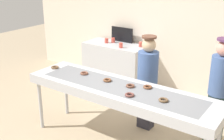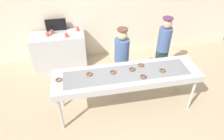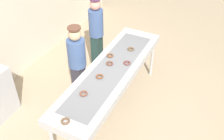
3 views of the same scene
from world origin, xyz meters
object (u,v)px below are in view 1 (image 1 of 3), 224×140
at_px(chocolate_donut_4, 107,80).
at_px(worker_assistant, 147,78).
at_px(chocolate_donut_6, 148,87).
at_px(paper_cup_3, 121,45).
at_px(fryer_conveyor, 119,92).
at_px(chocolate_donut_2, 130,86).
at_px(menu_display, 122,35).
at_px(chocolate_donut_5, 84,73).
at_px(chocolate_donut_0, 163,100).
at_px(worker_baker, 219,88).
at_px(paper_cup_1, 113,40).
at_px(chocolate_donut_1, 55,67).
at_px(paper_cup_2, 106,41).
at_px(paper_cup_0, 141,44).
at_px(prep_counter, 115,65).
at_px(chocolate_donut_3, 130,95).

distance_m(chocolate_donut_4, worker_assistant, 0.73).
xyz_separation_m(chocolate_donut_6, paper_cup_3, (-1.47, 1.56, 0.02)).
bearing_deg(fryer_conveyor, chocolate_donut_4, 164.88).
height_order(chocolate_donut_2, menu_display, menu_display).
bearing_deg(chocolate_donut_5, fryer_conveyor, -7.46).
bearing_deg(fryer_conveyor, chocolate_donut_0, -5.05).
bearing_deg(worker_assistant, chocolate_donut_5, 38.29).
xyz_separation_m(chocolate_donut_0, chocolate_donut_6, (-0.36, 0.25, 0.00)).
distance_m(worker_baker, paper_cup_3, 2.41).
distance_m(chocolate_donut_6, paper_cup_1, 2.59).
xyz_separation_m(chocolate_donut_1, chocolate_donut_4, (1.04, 0.04, 0.00)).
distance_m(fryer_conveyor, paper_cup_1, 2.51).
relative_size(chocolate_donut_2, paper_cup_3, 1.24).
height_order(chocolate_donut_1, chocolate_donut_2, same).
distance_m(chocolate_donut_0, worker_assistant, 1.01).
relative_size(chocolate_donut_0, worker_baker, 0.08).
xyz_separation_m(worker_baker, paper_cup_2, (-2.73, 0.99, 0.09)).
bearing_deg(paper_cup_0, paper_cup_3, -135.11).
bearing_deg(paper_cup_1, worker_baker, -22.75).
relative_size(chocolate_donut_5, prep_counter, 0.09).
bearing_deg(chocolate_donut_5, chocolate_donut_6, 4.96).
relative_size(chocolate_donut_1, chocolate_donut_3, 1.00).
xyz_separation_m(chocolate_donut_1, chocolate_donut_3, (1.58, -0.21, 0.00)).
relative_size(fryer_conveyor, worker_baker, 1.77).
bearing_deg(menu_display, chocolate_donut_5, -72.53).
xyz_separation_m(chocolate_donut_0, chocolate_donut_4, (-0.97, 0.13, 0.00)).
bearing_deg(paper_cup_2, chocolate_donut_4, -53.73).
distance_m(chocolate_donut_1, paper_cup_1, 1.99).
distance_m(chocolate_donut_2, prep_counter, 2.42).
bearing_deg(paper_cup_1, chocolate_donut_6, -44.57).
xyz_separation_m(chocolate_donut_1, chocolate_donut_5, (0.58, 0.06, 0.00)).
bearing_deg(paper_cup_1, paper_cup_2, -131.87).
bearing_deg(worker_baker, paper_cup_3, -9.20).
bearing_deg(chocolate_donut_0, paper_cup_3, 135.35).
bearing_deg(chocolate_donut_4, paper_cup_0, 105.98).
distance_m(chocolate_donut_1, chocolate_donut_4, 1.04).
bearing_deg(worker_assistant, paper_cup_2, -35.18).
height_order(paper_cup_0, paper_cup_3, same).
distance_m(worker_baker, worker_assistant, 1.08).
relative_size(paper_cup_3, menu_display, 0.19).
relative_size(prep_counter, paper_cup_1, 13.74).
height_order(worker_assistant, paper_cup_1, worker_assistant).
distance_m(prep_counter, paper_cup_2, 0.57).
height_order(paper_cup_2, paper_cup_3, same).
distance_m(chocolate_donut_1, chocolate_donut_5, 0.58).
bearing_deg(chocolate_donut_4, prep_counter, 121.27).
bearing_deg(chocolate_donut_2, chocolate_donut_6, 25.18).
bearing_deg(paper_cup_0, worker_baker, -30.27).
bearing_deg(worker_baker, chocolate_donut_3, 63.04).
xyz_separation_m(fryer_conveyor, paper_cup_1, (-1.50, 2.01, 0.11)).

